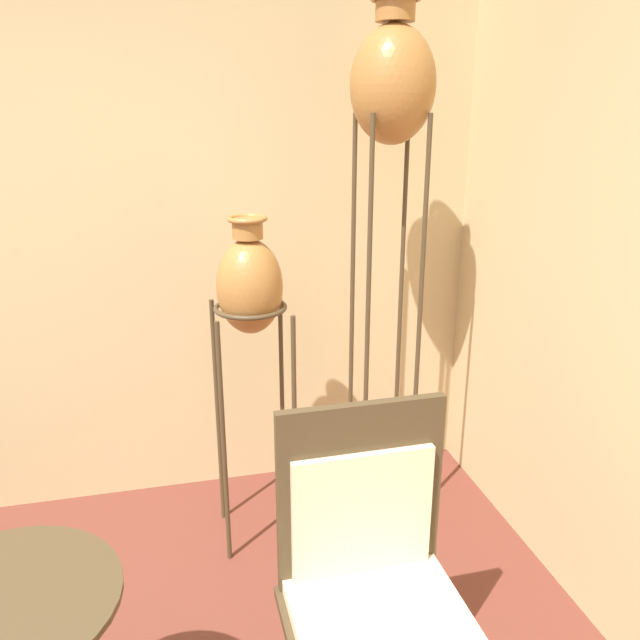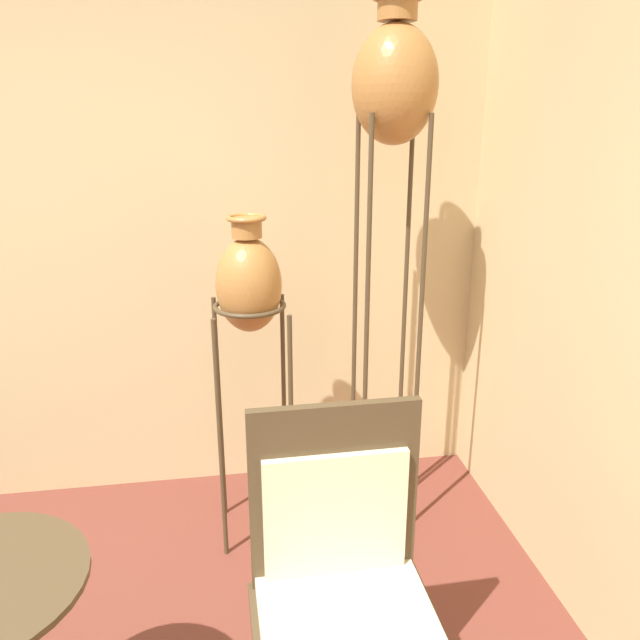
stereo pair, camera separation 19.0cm
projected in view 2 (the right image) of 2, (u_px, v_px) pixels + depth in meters
wall_back at (33, 226)px, 2.81m from camera, size 8.19×0.06×2.70m
vase_stand_tall at (394, 97)px, 2.42m from camera, size 0.34×0.34×2.25m
vase_stand_medium at (249, 291)px, 2.53m from camera, size 0.31×0.31×1.46m
chair at (344, 583)px, 1.69m from camera, size 0.51×0.51×1.09m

